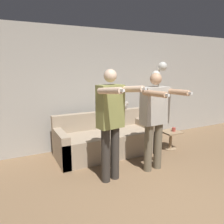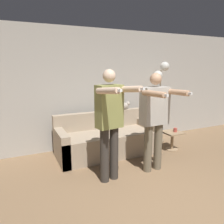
% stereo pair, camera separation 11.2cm
% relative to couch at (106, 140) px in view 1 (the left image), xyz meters
% --- Properties ---
extents(wall_back, '(10.00, 0.05, 2.60)m').
position_rel_couch_xyz_m(wall_back, '(0.06, 0.62, 1.01)').
color(wall_back, '#B7B2A8').
rests_on(wall_back, ground_plane).
extents(couch, '(2.05, 0.85, 0.84)m').
position_rel_couch_xyz_m(couch, '(0.00, 0.00, 0.00)').
color(couch, tan).
rests_on(couch, ground_plane).
extents(person_left, '(0.54, 0.72, 1.76)m').
position_rel_couch_xyz_m(person_left, '(-0.39, -1.03, 0.72)').
color(person_left, '#38332D').
rests_on(person_left, ground_plane).
extents(person_right, '(0.57, 0.69, 1.69)m').
position_rel_couch_xyz_m(person_right, '(0.44, -1.03, 0.70)').
color(person_right, '#6B604C').
rests_on(person_right, ground_plane).
extents(cat, '(0.49, 0.14, 0.18)m').
position_rel_couch_xyz_m(cat, '(0.52, 0.32, 0.63)').
color(cat, '#B7AD9E').
rests_on(cat, couch).
extents(floor_lamp, '(0.39, 0.31, 1.90)m').
position_rel_couch_xyz_m(floor_lamp, '(1.47, 0.21, 1.20)').
color(floor_lamp, '#756047').
rests_on(floor_lamp, ground_plane).
extents(side_table, '(0.38, 0.38, 0.41)m').
position_rel_couch_xyz_m(side_table, '(1.38, -0.40, 0.00)').
color(side_table, '#A38460').
rests_on(side_table, ground_plane).
extents(cup, '(0.08, 0.08, 0.08)m').
position_rel_couch_xyz_m(cup, '(1.43, -0.42, 0.16)').
color(cup, '#B7473D').
rests_on(cup, side_table).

